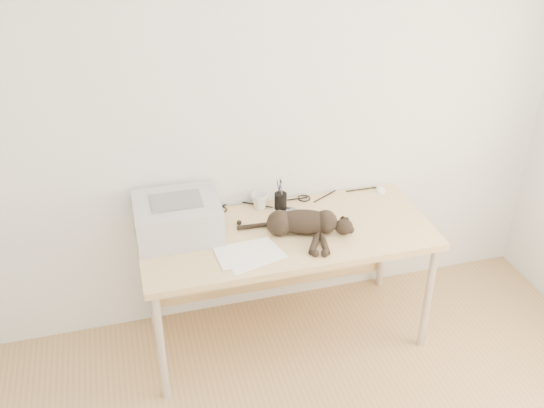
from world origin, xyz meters
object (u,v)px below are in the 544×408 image
object	(u,v)px
printer	(177,218)
mug	(260,201)
pen_cup	(281,200)
cat	(301,224)
mouse	(381,189)
desk	(282,243)

from	to	relation	value
printer	mug	world-z (taller)	printer
pen_cup	cat	bearing A→B (deg)	-83.83
printer	pen_cup	size ratio (longest dim) A/B	2.46
pen_cup	mouse	world-z (taller)	pen_cup
printer	mouse	world-z (taller)	printer
pen_cup	mouse	xyz separation A→B (m)	(0.65, 0.03, -0.03)
printer	mouse	xyz separation A→B (m)	(1.25, 0.15, -0.09)
desk	cat	bearing A→B (deg)	-61.87
cat	mouse	xyz separation A→B (m)	(0.61, 0.32, -0.05)
mug	cat	bearing A→B (deg)	-65.41
desk	printer	xyz separation A→B (m)	(-0.57, 0.04, 0.24)
printer	desk	bearing A→B (deg)	-4.44
cat	pen_cup	distance (m)	0.29
printer	mouse	bearing A→B (deg)	6.81
desk	cat	size ratio (longest dim) A/B	2.65
printer	mouse	distance (m)	1.26
cat	mouse	distance (m)	0.69
cat	mouse	world-z (taller)	cat
printer	cat	bearing A→B (deg)	-14.97
mouse	pen_cup	bearing A→B (deg)	-159.47
desk	printer	world-z (taller)	printer
mouse	desk	bearing A→B (deg)	-146.65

